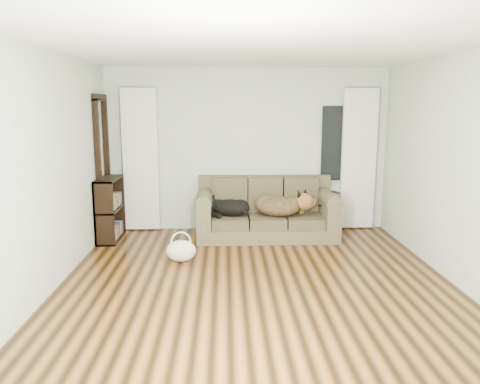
{
  "coord_description": "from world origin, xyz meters",
  "views": [
    {
      "loc": [
        -0.35,
        -5.03,
        2.01
      ],
      "look_at": [
        -0.14,
        1.6,
        0.78
      ],
      "focal_mm": 35.0,
      "sensor_mm": 36.0,
      "label": 1
    }
  ],
  "objects_px": {
    "dog_black_lab": "(228,207)",
    "bookshelf": "(110,207)",
    "sofa": "(267,208)",
    "dog_shepherd": "(280,206)",
    "tote_bag": "(181,249)"
  },
  "relations": [
    {
      "from": "dog_shepherd",
      "to": "tote_bag",
      "type": "distance_m",
      "value": 1.8
    },
    {
      "from": "sofa",
      "to": "bookshelf",
      "type": "bearing_deg",
      "value": -178.0
    },
    {
      "from": "dog_shepherd",
      "to": "bookshelf",
      "type": "distance_m",
      "value": 2.57
    },
    {
      "from": "dog_shepherd",
      "to": "tote_bag",
      "type": "xyz_separation_m",
      "value": [
        -1.41,
        -1.07,
        -0.33
      ]
    },
    {
      "from": "dog_black_lab",
      "to": "bookshelf",
      "type": "bearing_deg",
      "value": -156.66
    },
    {
      "from": "sofa",
      "to": "dog_shepherd",
      "type": "height_order",
      "value": "sofa"
    },
    {
      "from": "dog_black_lab",
      "to": "tote_bag",
      "type": "bearing_deg",
      "value": -97.88
    },
    {
      "from": "dog_shepherd",
      "to": "tote_bag",
      "type": "bearing_deg",
      "value": 66.86
    },
    {
      "from": "dog_black_lab",
      "to": "bookshelf",
      "type": "relative_size",
      "value": 0.63
    },
    {
      "from": "dog_shepherd",
      "to": "bookshelf",
      "type": "relative_size",
      "value": 0.8
    },
    {
      "from": "sofa",
      "to": "dog_black_lab",
      "type": "height_order",
      "value": "sofa"
    },
    {
      "from": "dog_black_lab",
      "to": "bookshelf",
      "type": "height_order",
      "value": "bookshelf"
    },
    {
      "from": "dog_black_lab",
      "to": "dog_shepherd",
      "type": "relative_size",
      "value": 0.79
    },
    {
      "from": "dog_shepherd",
      "to": "dog_black_lab",
      "type": "bearing_deg",
      "value": 27.54
    },
    {
      "from": "sofa",
      "to": "bookshelf",
      "type": "relative_size",
      "value": 2.24
    }
  ]
}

